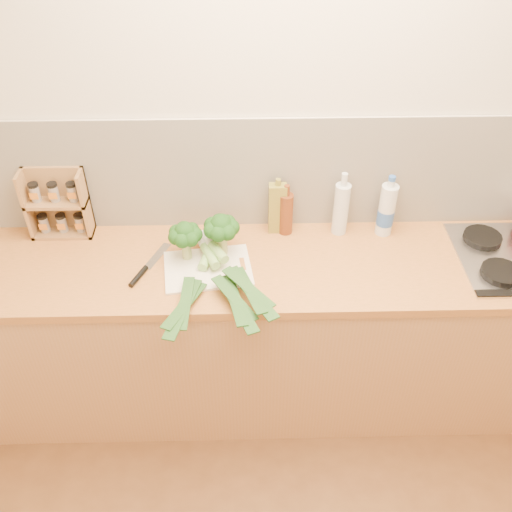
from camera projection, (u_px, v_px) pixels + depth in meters
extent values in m
plane|color=beige|center=(291.00, 147.00, 2.46)|extent=(3.50, 0.00, 3.50)
cube|color=silver|center=(290.00, 174.00, 2.54)|extent=(3.20, 0.02, 0.54)
cube|color=#AE7948|center=(289.00, 335.00, 2.79)|extent=(3.20, 0.60, 0.86)
cube|color=#BF7138|center=(292.00, 265.00, 2.50)|extent=(3.20, 0.62, 0.04)
cylinder|color=black|center=(501.00, 273.00, 2.39)|extent=(0.17, 0.17, 0.03)
cylinder|color=black|center=(482.00, 238.00, 2.58)|extent=(0.17, 0.17, 0.03)
cube|color=white|center=(208.00, 269.00, 2.44)|extent=(0.40, 0.32, 0.01)
cylinder|color=#A0AC64|center=(187.00, 250.00, 2.47)|extent=(0.04, 0.04, 0.08)
sphere|color=black|center=(185.00, 232.00, 2.40)|extent=(0.09, 0.09, 0.09)
sphere|color=black|center=(195.00, 234.00, 2.41)|extent=(0.07, 0.07, 0.07)
sphere|color=black|center=(192.00, 230.00, 2.44)|extent=(0.07, 0.07, 0.07)
sphere|color=black|center=(184.00, 229.00, 2.44)|extent=(0.07, 0.07, 0.07)
sphere|color=black|center=(177.00, 232.00, 2.43)|extent=(0.07, 0.07, 0.07)
sphere|color=black|center=(176.00, 237.00, 2.40)|extent=(0.07, 0.07, 0.07)
sphere|color=black|center=(182.00, 240.00, 2.38)|extent=(0.07, 0.07, 0.07)
sphere|color=black|center=(191.00, 239.00, 2.39)|extent=(0.07, 0.07, 0.07)
cylinder|color=#A0AC64|center=(222.00, 245.00, 2.48)|extent=(0.05, 0.05, 0.10)
sphere|color=black|center=(221.00, 225.00, 2.42)|extent=(0.10, 0.10, 0.10)
sphere|color=black|center=(231.00, 228.00, 2.43)|extent=(0.07, 0.07, 0.07)
sphere|color=black|center=(228.00, 223.00, 2.45)|extent=(0.07, 0.07, 0.07)
sphere|color=black|center=(219.00, 222.00, 2.46)|extent=(0.07, 0.07, 0.07)
sphere|color=black|center=(212.00, 225.00, 2.44)|extent=(0.07, 0.07, 0.07)
sphere|color=black|center=(212.00, 231.00, 2.41)|extent=(0.07, 0.07, 0.07)
sphere|color=black|center=(219.00, 234.00, 2.39)|extent=(0.07, 0.07, 0.07)
sphere|color=black|center=(227.00, 232.00, 2.40)|extent=(0.07, 0.07, 0.07)
cylinder|color=white|center=(216.00, 237.00, 2.57)|extent=(0.07, 0.13, 0.04)
cylinder|color=#82B65B|center=(207.00, 256.00, 2.46)|extent=(0.08, 0.16, 0.04)
cube|color=#1C4318|center=(185.00, 305.00, 2.23)|extent=(0.17, 0.29, 0.02)
cube|color=#1C4318|center=(183.00, 308.00, 2.22)|extent=(0.13, 0.34, 0.01)
cube|color=#1C4318|center=(185.00, 303.00, 2.24)|extent=(0.06, 0.28, 0.02)
cylinder|color=white|center=(201.00, 239.00, 2.53)|extent=(0.08, 0.12, 0.04)
cylinder|color=#82B65B|center=(210.00, 256.00, 2.44)|extent=(0.09, 0.15, 0.04)
cube|color=#1C4318|center=(235.00, 300.00, 2.23)|extent=(0.10, 0.30, 0.02)
cube|color=#1C4318|center=(237.00, 303.00, 2.21)|extent=(0.17, 0.33, 0.01)
cube|color=#1C4318|center=(234.00, 298.00, 2.23)|extent=(0.19, 0.26, 0.02)
cylinder|color=white|center=(207.00, 239.00, 2.50)|extent=(0.08, 0.10, 0.04)
cylinder|color=#82B65B|center=(218.00, 252.00, 2.43)|extent=(0.09, 0.13, 0.04)
cube|color=#1C4318|center=(249.00, 290.00, 2.25)|extent=(0.14, 0.30, 0.02)
cube|color=#1C4318|center=(252.00, 292.00, 2.23)|extent=(0.21, 0.32, 0.01)
cube|color=#1C4318|center=(248.00, 287.00, 2.25)|extent=(0.21, 0.24, 0.02)
cube|color=silver|center=(157.00, 256.00, 2.52)|extent=(0.11, 0.19, 0.00)
cylinder|color=black|center=(138.00, 276.00, 2.40)|extent=(0.07, 0.12, 0.02)
cube|color=#A17645|center=(59.00, 199.00, 2.57)|extent=(0.27, 0.02, 0.33)
cube|color=#A17645|center=(64.00, 232.00, 2.64)|extent=(0.27, 0.11, 0.02)
cube|color=#A17645|center=(56.00, 202.00, 2.53)|extent=(0.27, 0.11, 0.02)
cube|color=#A17645|center=(28.00, 204.00, 2.54)|extent=(0.02, 0.11, 0.33)
cube|color=#A17645|center=(86.00, 204.00, 2.54)|extent=(0.02, 0.11, 0.33)
cylinder|color=gray|center=(44.00, 224.00, 2.61)|extent=(0.04, 0.04, 0.08)
cylinder|color=gray|center=(62.00, 224.00, 2.61)|extent=(0.04, 0.04, 0.08)
cylinder|color=gray|center=(80.00, 224.00, 2.61)|extent=(0.04, 0.04, 0.08)
cylinder|color=gray|center=(35.00, 193.00, 2.50)|extent=(0.04, 0.04, 0.08)
cylinder|color=gray|center=(54.00, 193.00, 2.50)|extent=(0.04, 0.04, 0.08)
cylinder|color=gray|center=(73.00, 193.00, 2.50)|extent=(0.04, 0.04, 0.08)
cube|color=olive|center=(277.00, 208.00, 2.58)|extent=(0.08, 0.05, 0.25)
cylinder|color=olive|center=(278.00, 182.00, 2.49)|extent=(0.02, 0.02, 0.03)
cylinder|color=silver|center=(341.00, 209.00, 2.58)|extent=(0.07, 0.07, 0.25)
cylinder|color=silver|center=(344.00, 180.00, 2.48)|extent=(0.03, 0.03, 0.06)
cylinder|color=#612D12|center=(286.00, 214.00, 2.59)|extent=(0.06, 0.06, 0.20)
cylinder|color=#612D12|center=(287.00, 190.00, 2.51)|extent=(0.03, 0.03, 0.05)
cylinder|color=silver|center=(387.00, 210.00, 2.57)|extent=(0.08, 0.08, 0.25)
cylinder|color=silver|center=(391.00, 183.00, 2.48)|extent=(0.03, 0.03, 0.03)
cylinder|color=#2D57A9|center=(385.00, 217.00, 2.60)|extent=(0.08, 0.08, 0.08)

